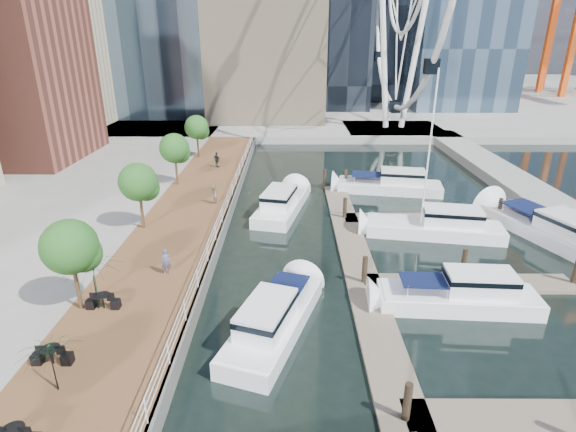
# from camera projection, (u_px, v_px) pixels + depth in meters

# --- Properties ---
(ground) EXTENTS (520.00, 520.00, 0.00)m
(ground) POSITION_uv_depth(u_px,v_px,m) (320.00, 384.00, 18.43)
(ground) COLOR black
(ground) RESTS_ON ground
(boardwalk) EXTENTS (6.00, 60.00, 1.00)m
(boardwalk) POSITION_uv_depth(u_px,v_px,m) (182.00, 229.00, 32.24)
(boardwalk) COLOR brown
(boardwalk) RESTS_ON ground
(seawall) EXTENTS (0.25, 60.00, 1.00)m
(seawall) POSITION_uv_depth(u_px,v_px,m) (224.00, 229.00, 32.23)
(seawall) COLOR #595954
(seawall) RESTS_ON ground
(land_far) EXTENTS (200.00, 114.00, 1.00)m
(land_far) POSITION_uv_depth(u_px,v_px,m) (295.00, 93.00, 113.11)
(land_far) COLOR gray
(land_far) RESTS_ON ground
(breakwater) EXTENTS (4.00, 60.00, 1.00)m
(breakwater) POSITION_uv_depth(u_px,v_px,m) (549.00, 205.00, 36.75)
(breakwater) COLOR gray
(breakwater) RESTS_ON ground
(pier) EXTENTS (14.00, 12.00, 1.00)m
(pier) POSITION_uv_depth(u_px,v_px,m) (393.00, 131.00, 66.54)
(pier) COLOR gray
(pier) RESTS_ON ground
(railing) EXTENTS (0.10, 60.00, 1.05)m
(railing) POSITION_uv_depth(u_px,v_px,m) (222.00, 215.00, 31.85)
(railing) COLOR white
(railing) RESTS_ON boardwalk
(floating_docks) EXTENTS (16.00, 34.00, 2.60)m
(floating_docks) POSITION_uv_depth(u_px,v_px,m) (440.00, 261.00, 27.50)
(floating_docks) COLOR #6D6051
(floating_docks) RESTS_ON ground
(street_trees) EXTENTS (2.60, 42.60, 4.60)m
(street_trees) POSITION_uv_depth(u_px,v_px,m) (138.00, 182.00, 29.93)
(street_trees) COLOR #3F2B1C
(street_trees) RESTS_ON ground
(cafe_tables) EXTENTS (2.50, 13.70, 0.74)m
(cafe_tables) POSITION_uv_depth(u_px,v_px,m) (35.00, 392.00, 16.12)
(cafe_tables) COLOR black
(cafe_tables) RESTS_ON ground
(yacht_foreground) EXTENTS (9.12, 2.99, 2.15)m
(yacht_foreground) POSITION_uv_depth(u_px,v_px,m) (456.00, 307.00, 23.71)
(yacht_foreground) COLOR white
(yacht_foreground) RESTS_ON ground
(pedestrian_near) EXTENTS (0.63, 0.51, 1.50)m
(pedestrian_near) POSITION_uv_depth(u_px,v_px,m) (166.00, 262.00, 24.75)
(pedestrian_near) COLOR #4B4A63
(pedestrian_near) RESTS_ON boardwalk
(pedestrian_mid) EXTENTS (0.56, 0.72, 1.47)m
(pedestrian_mid) POSITION_uv_depth(u_px,v_px,m) (213.00, 195.00, 35.34)
(pedestrian_mid) COLOR #7D6656
(pedestrian_mid) RESTS_ON boardwalk
(pedestrian_far) EXTENTS (0.97, 0.83, 1.56)m
(pedestrian_far) POSITION_uv_depth(u_px,v_px,m) (217.00, 160.00, 45.56)
(pedestrian_far) COLOR #333B40
(pedestrian_far) RESTS_ON boardwalk
(moored_yachts) EXTENTS (25.85, 36.81, 11.50)m
(moored_yachts) POSITION_uv_depth(u_px,v_px,m) (433.00, 245.00, 30.84)
(moored_yachts) COLOR white
(moored_yachts) RESTS_ON ground
(cafe_seating) EXTENTS (4.08, 14.60, 2.67)m
(cafe_seating) POSITION_uv_depth(u_px,v_px,m) (49.00, 355.00, 16.70)
(cafe_seating) COLOR #0F3817
(cafe_seating) RESTS_ON ground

